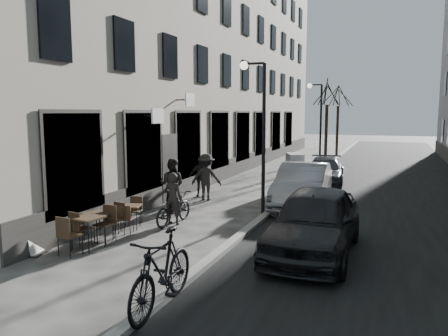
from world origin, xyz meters
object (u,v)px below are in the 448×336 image
Objects in this scene: tree_far at (338,96)px; car_near at (314,221)px; streetlamp_near at (259,120)px; pedestrian_far at (201,177)px; tree_near at (327,93)px; car_far at (325,171)px; car_mid at (303,185)px; sign_board at (35,236)px; bistro_set_a at (88,229)px; streetlamp_far at (318,117)px; bistro_set_b at (98,223)px; pedestrian_near at (172,185)px; bicycle at (173,208)px; bistro_set_c at (131,214)px; utility_cabinet at (295,173)px; moped at (162,271)px; pedestrian_mid at (206,177)px.

tree_far is 24.91m from car_near.
pedestrian_far is (-3.08, 2.12, -2.34)m from streetlamp_near.
tree_near is 8.94m from car_far.
car_mid reaches higher than car_far.
streetlamp_near is at bearing -90.28° from tree_near.
car_mid is at bearing 47.75° from sign_board.
tree_far is 26.67m from bistro_set_a.
streetlamp_far reaches higher than sign_board.
bistro_set_b is 1.63m from sign_board.
sign_board is (-0.75, -1.45, -0.02)m from bistro_set_b.
car_near reaches higher than bistro_set_a.
pedestrian_near is at bearing -97.99° from tree_far.
bistro_set_b is (-0.20, 0.66, -0.03)m from bistro_set_a.
bistro_set_b is at bearing 69.40° from bicycle.
tree_far is 24.70m from bistro_set_c.
bistro_set_b is 5.67m from car_near.
utility_cabinet is at bearing -130.46° from pedestrian_near.
moped is (3.42, -2.32, 0.19)m from bistro_set_a.
streetlamp_near is 5.08m from utility_cabinet.
pedestrian_far is at bearing 73.25° from bistro_set_c.
car_near reaches higher than bistro_set_b.
streetlamp_near is 1.08× the size of car_near.
pedestrian_mid reaches higher than moped.
bistro_set_c is (-2.98, -3.15, -2.73)m from streetlamp_near.
utility_cabinet reaches higher than pedestrian_far.
utility_cabinet reaches higher than bicycle.
car_mid is at bearing 104.38° from car_near.
streetlamp_far reaches higher than pedestrian_mid.
pedestrian_near is at bearing -101.00° from tree_near.
bistro_set_a reaches higher than bistro_set_c.
bicycle is (-2.04, -14.23, -2.67)m from streetlamp_far.
streetlamp_near is at bearing -126.48° from car_mid.
pedestrian_near reaches higher than car_far.
streetlamp_far is at bearing 61.04° from bistro_set_c.
bicycle is 0.40× the size of car_near.
utility_cabinet is 4.12m from pedestrian_mid.
car_far is at bearing 85.38° from moped.
moped is (3.60, -9.62, -0.13)m from pedestrian_far.
car_mid is at bearing -83.48° from streetlamp_far.
pedestrian_far is 0.38× the size of car_far.
tree_near is at bearing 89.07° from moped.
pedestrian_near is at bearing 69.13° from pedestrian_mid.
bistro_set_b is 0.34× the size of car_mid.
moped reaches higher than bistro_set_b.
sign_board is at bearing -125.73° from car_mid.
bistro_set_b is at bearing -112.62° from bistro_set_c.
pedestrian_near is at bearing 97.04° from bistro_set_a.
bicycle is 0.39× the size of car_mid.
car_far is at bearing 80.62° from streetlamp_near.
tree_near is 5.13× the size of sign_board.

